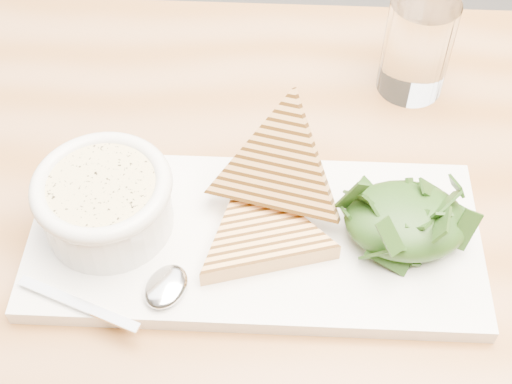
# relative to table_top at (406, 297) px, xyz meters

# --- Properties ---
(table_top) EXTENTS (1.18, 0.79, 0.04)m
(table_top) POSITION_rel_table_top_xyz_m (0.00, 0.00, 0.00)
(table_top) COLOR #A37046
(table_top) RESTS_ON ground
(table_leg_bl) EXTENTS (0.06, 0.06, 0.70)m
(table_leg_bl) POSITION_rel_table_top_xyz_m (-0.54, 0.34, -0.37)
(table_leg_bl) COLOR #A37046
(table_leg_bl) RESTS_ON ground
(platter) EXTENTS (0.40, 0.18, 0.02)m
(platter) POSITION_rel_table_top_xyz_m (-0.14, 0.04, 0.03)
(platter) COLOR white
(platter) RESTS_ON table_top
(soup_bowl) EXTENTS (0.11, 0.11, 0.04)m
(soup_bowl) POSITION_rel_table_top_xyz_m (-0.27, 0.04, 0.06)
(soup_bowl) COLOR white
(soup_bowl) RESTS_ON platter
(soup) EXTENTS (0.10, 0.10, 0.01)m
(soup) POSITION_rel_table_top_xyz_m (-0.27, 0.04, 0.09)
(soup) COLOR #D8C483
(soup) RESTS_ON soup_bowl
(bowl_rim) EXTENTS (0.12, 0.12, 0.01)m
(bowl_rim) POSITION_rel_table_top_xyz_m (-0.27, 0.04, 0.09)
(bowl_rim) COLOR white
(bowl_rim) RESTS_ON soup_bowl
(sandwich_flat) EXTENTS (0.17, 0.17, 0.02)m
(sandwich_flat) POSITION_rel_table_top_xyz_m (-0.13, 0.03, 0.05)
(sandwich_flat) COLOR tan
(sandwich_flat) RESTS_ON platter
(sandwich_lean) EXTENTS (0.17, 0.18, 0.16)m
(sandwich_lean) POSITION_rel_table_top_xyz_m (-0.12, 0.07, 0.08)
(sandwich_lean) COLOR tan
(sandwich_lean) RESTS_ON sandwich_flat
(salad_base) EXTENTS (0.11, 0.08, 0.04)m
(salad_base) POSITION_rel_table_top_xyz_m (-0.01, 0.04, 0.06)
(salad_base) COLOR black
(salad_base) RESTS_ON platter
(arugula_pile) EXTENTS (0.11, 0.10, 0.05)m
(arugula_pile) POSITION_rel_table_top_xyz_m (-0.01, 0.04, 0.06)
(arugula_pile) COLOR #2D4C18
(arugula_pile) RESTS_ON platter
(spoon_bowl) EXTENTS (0.05, 0.05, 0.01)m
(spoon_bowl) POSITION_rel_table_top_xyz_m (-0.21, -0.03, 0.04)
(spoon_bowl) COLOR silver
(spoon_bowl) RESTS_ON platter
(spoon_handle) EXTENTS (0.11, 0.05, 0.00)m
(spoon_handle) POSITION_rel_table_top_xyz_m (-0.28, -0.05, 0.04)
(spoon_handle) COLOR silver
(spoon_handle) RESTS_ON platter
(glass_near) EXTENTS (0.07, 0.07, 0.11)m
(glass_near) POSITION_rel_table_top_xyz_m (0.02, 0.25, 0.07)
(glass_near) COLOR white
(glass_near) RESTS_ON table_top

